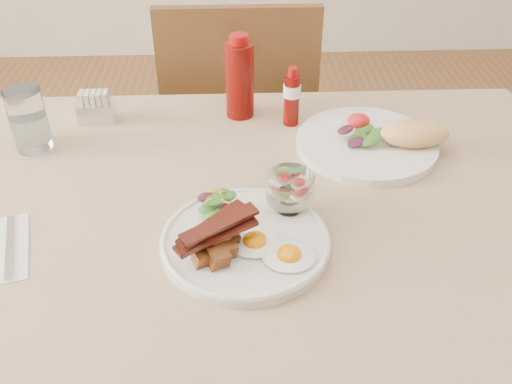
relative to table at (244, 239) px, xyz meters
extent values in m
cylinder|color=#53381A|center=(-0.59, 0.36, -0.31)|extent=(0.06, 0.06, 0.71)
cylinder|color=#53381A|center=(0.59, 0.36, -0.31)|extent=(0.06, 0.06, 0.71)
cube|color=#53381A|center=(0.00, 0.00, 0.07)|extent=(1.30, 0.85, 0.04)
cube|color=tan|center=(0.00, 0.00, 0.09)|extent=(1.33, 0.88, 0.00)
cylinder|color=#53381A|center=(-0.18, 0.57, -0.44)|extent=(0.04, 0.04, 0.45)
cylinder|color=#53381A|center=(0.18, 0.57, -0.44)|extent=(0.04, 0.04, 0.45)
cylinder|color=#53381A|center=(-0.18, 0.93, -0.44)|extent=(0.04, 0.04, 0.45)
cylinder|color=#53381A|center=(0.18, 0.93, -0.44)|extent=(0.04, 0.04, 0.45)
cube|color=#53381A|center=(0.00, 0.75, -0.20)|extent=(0.42, 0.42, 0.03)
cube|color=#53381A|center=(0.00, 0.55, 0.04)|extent=(0.42, 0.03, 0.46)
cylinder|color=white|center=(0.00, -0.12, 0.10)|extent=(0.28, 0.28, 0.02)
ellipsoid|color=white|center=(0.07, -0.17, 0.11)|extent=(0.09, 0.08, 0.01)
ellipsoid|color=orange|center=(0.07, -0.17, 0.11)|extent=(0.04, 0.04, 0.02)
ellipsoid|color=white|center=(0.02, -0.14, 0.11)|extent=(0.09, 0.08, 0.01)
ellipsoid|color=orange|center=(0.02, -0.14, 0.11)|extent=(0.04, 0.04, 0.02)
cube|color=brown|center=(-0.06, -0.15, 0.12)|extent=(0.03, 0.03, 0.03)
cube|color=brown|center=(-0.03, -0.16, 0.12)|extent=(0.03, 0.03, 0.03)
cube|color=brown|center=(-0.07, -0.18, 0.12)|extent=(0.03, 0.03, 0.02)
cube|color=brown|center=(-0.03, -0.13, 0.12)|extent=(0.03, 0.03, 0.03)
cube|color=brown|center=(-0.04, -0.18, 0.12)|extent=(0.03, 0.03, 0.03)
cube|color=brown|center=(-0.08, -0.15, 0.12)|extent=(0.03, 0.03, 0.02)
cube|color=brown|center=(-0.04, -0.15, 0.14)|extent=(0.03, 0.03, 0.03)
cube|color=#4F150D|center=(-0.05, -0.15, 0.14)|extent=(0.12, 0.10, 0.01)
cube|color=#4F150D|center=(-0.04, -0.16, 0.15)|extent=(0.13, 0.08, 0.01)
cube|color=#4F150D|center=(-0.05, -0.14, 0.16)|extent=(0.11, 0.11, 0.01)
cube|color=#4F150D|center=(-0.04, -0.15, 0.16)|extent=(0.13, 0.09, 0.01)
ellipsoid|color=#184412|center=(-0.05, -0.05, 0.11)|extent=(0.05, 0.04, 0.01)
ellipsoid|color=#184412|center=(-0.03, -0.05, 0.11)|extent=(0.04, 0.04, 0.01)
ellipsoid|color=#310F1E|center=(-0.06, -0.03, 0.11)|extent=(0.04, 0.03, 0.01)
ellipsoid|color=#184412|center=(-0.05, -0.07, 0.12)|extent=(0.05, 0.04, 0.01)
ellipsoid|color=#184412|center=(-0.06, -0.06, 0.12)|extent=(0.04, 0.04, 0.01)
ellipsoid|color=#310F1E|center=(-0.03, -0.06, 0.12)|extent=(0.04, 0.03, 0.01)
ellipsoid|color=#184412|center=(-0.04, -0.03, 0.13)|extent=(0.04, 0.04, 0.01)
ellipsoid|color=#184412|center=(-0.03, -0.04, 0.13)|extent=(0.04, 0.03, 0.01)
ellipsoid|color=#310F1E|center=(-0.07, -0.04, 0.14)|extent=(0.03, 0.03, 0.01)
ellipsoid|color=#184412|center=(-0.05, -0.06, 0.14)|extent=(0.04, 0.04, 0.01)
cylinder|color=orange|center=(-0.04, -0.05, 0.14)|extent=(0.01, 0.04, 0.01)
cylinder|color=orange|center=(-0.05, -0.04, 0.14)|extent=(0.04, 0.01, 0.01)
cylinder|color=orange|center=(-0.04, -0.06, 0.14)|extent=(0.03, 0.03, 0.01)
cylinder|color=orange|center=(-0.05, -0.06, 0.14)|extent=(0.03, 0.03, 0.01)
cylinder|color=white|center=(0.08, -0.04, 0.11)|extent=(0.05, 0.05, 0.01)
cylinder|color=white|center=(0.08, -0.04, 0.12)|extent=(0.02, 0.02, 0.02)
cylinder|color=white|center=(0.08, -0.04, 0.15)|extent=(0.08, 0.08, 0.05)
cylinder|color=#FFF5B4|center=(0.07, -0.03, 0.14)|extent=(0.02, 0.02, 0.01)
cylinder|color=#FFF5B4|center=(0.09, -0.05, 0.15)|extent=(0.02, 0.02, 0.01)
cylinder|color=#FFF5B4|center=(0.08, -0.03, 0.15)|extent=(0.02, 0.02, 0.01)
cylinder|color=#70A432|center=(0.07, -0.03, 0.16)|extent=(0.03, 0.03, 0.01)
cone|color=red|center=(0.09, -0.05, 0.17)|extent=(0.02, 0.02, 0.02)
cone|color=red|center=(0.07, -0.05, 0.17)|extent=(0.02, 0.02, 0.02)
cone|color=red|center=(0.08, -0.03, 0.18)|extent=(0.02, 0.02, 0.02)
ellipsoid|color=#318937|center=(0.08, -0.04, 0.19)|extent=(0.02, 0.01, 0.00)
ellipsoid|color=#318937|center=(0.09, -0.04, 0.19)|extent=(0.02, 0.01, 0.00)
cylinder|color=white|center=(0.26, 0.18, 0.10)|extent=(0.29, 0.29, 0.02)
ellipsoid|color=#184412|center=(0.24, 0.17, 0.11)|extent=(0.05, 0.04, 0.01)
ellipsoid|color=#184412|center=(0.26, 0.21, 0.12)|extent=(0.05, 0.04, 0.01)
ellipsoid|color=#310F1E|center=(0.23, 0.15, 0.12)|extent=(0.04, 0.03, 0.01)
ellipsoid|color=#184412|center=(0.26, 0.15, 0.12)|extent=(0.05, 0.04, 0.01)
ellipsoid|color=#184412|center=(0.28, 0.18, 0.12)|extent=(0.04, 0.03, 0.01)
ellipsoid|color=#310F1E|center=(0.21, 0.19, 0.13)|extent=(0.04, 0.03, 0.01)
ellipsoid|color=red|center=(0.25, 0.23, 0.12)|extent=(0.05, 0.04, 0.03)
ellipsoid|color=tan|center=(0.35, 0.16, 0.13)|extent=(0.15, 0.10, 0.06)
cylinder|color=#510604|center=(0.00, 0.33, 0.17)|extent=(0.08, 0.08, 0.17)
cylinder|color=maroon|center=(0.00, 0.33, 0.27)|extent=(0.05, 0.05, 0.02)
cylinder|color=#510604|center=(0.11, 0.29, 0.15)|extent=(0.04, 0.04, 0.11)
cylinder|color=white|center=(0.11, 0.29, 0.17)|extent=(0.05, 0.05, 0.03)
cylinder|color=maroon|center=(0.11, 0.29, 0.21)|extent=(0.02, 0.02, 0.02)
cube|color=silver|center=(-0.32, 0.32, 0.11)|extent=(0.08, 0.04, 0.04)
cube|color=tan|center=(-0.35, 0.32, 0.14)|extent=(0.01, 0.03, 0.05)
cube|color=tan|center=(-0.33, 0.32, 0.14)|extent=(0.01, 0.03, 0.05)
cube|color=tan|center=(-0.32, 0.32, 0.14)|extent=(0.01, 0.03, 0.05)
cube|color=tan|center=(-0.31, 0.32, 0.14)|extent=(0.01, 0.03, 0.05)
cube|color=tan|center=(-0.30, 0.32, 0.14)|extent=(0.01, 0.03, 0.05)
cylinder|color=white|center=(-0.43, 0.21, 0.15)|extent=(0.08, 0.08, 0.13)
cylinder|color=silver|center=(-0.43, 0.21, 0.13)|extent=(0.06, 0.06, 0.07)
cube|color=silver|center=(-0.39, -0.11, 0.09)|extent=(0.05, 0.16, 0.00)
camera|label=1|loc=(-0.01, -0.83, 0.72)|focal=40.00mm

